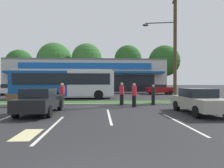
# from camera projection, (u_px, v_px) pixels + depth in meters

# --- Properties ---
(grass_median) EXTENTS (56.00, 2.20, 0.12)m
(grass_median) POSITION_uv_depth(u_px,v_px,m) (99.00, 103.00, 17.12)
(grass_median) COLOR #2D5B23
(grass_median) RESTS_ON ground_plane
(curb_lip) EXTENTS (56.00, 0.24, 0.12)m
(curb_lip) POSITION_uv_depth(u_px,v_px,m) (99.00, 104.00, 15.91)
(curb_lip) COLOR #99968C
(curb_lip) RESTS_ON ground_plane
(parking_stripe_0) EXTENTS (0.12, 4.80, 0.01)m
(parking_stripe_0) POSITION_uv_depth(u_px,v_px,m) (8.00, 117.00, 10.40)
(parking_stripe_0) COLOR silver
(parking_stripe_0) RESTS_ON ground_plane
(parking_stripe_1) EXTENTS (0.12, 4.80, 0.01)m
(parking_stripe_1) POSITION_uv_depth(u_px,v_px,m) (52.00, 127.00, 8.04)
(parking_stripe_1) COLOR silver
(parking_stripe_1) RESTS_ON ground_plane
(parking_stripe_2) EXTENTS (0.12, 4.80, 0.01)m
(parking_stripe_2) POSITION_uv_depth(u_px,v_px,m) (109.00, 116.00, 10.75)
(parking_stripe_2) COLOR silver
(parking_stripe_2) RESTS_ON ground_plane
(parking_stripe_3) EXTENTS (0.12, 4.80, 0.01)m
(parking_stripe_3) POSITION_uv_depth(u_px,v_px,m) (181.00, 123.00, 8.89)
(parking_stripe_3) COLOR silver
(parking_stripe_3) RESTS_ON ground_plane
(lot_arrow) EXTENTS (0.70, 1.60, 0.01)m
(lot_arrow) POSITION_uv_depth(u_px,v_px,m) (27.00, 135.00, 6.90)
(lot_arrow) COLOR beige
(lot_arrow) RESTS_ON ground_plane
(storefront_building) EXTENTS (27.74, 12.26, 5.89)m
(storefront_building) POSITION_uv_depth(u_px,v_px,m) (88.00, 76.00, 38.38)
(storefront_building) COLOR #BCB7AD
(storefront_building) RESTS_ON ground_plane
(tree_far_left) EXTENTS (6.40, 6.40, 9.67)m
(tree_far_left) POSITION_uv_depth(u_px,v_px,m) (19.00, 63.00, 47.39)
(tree_far_left) COLOR #473323
(tree_far_left) RESTS_ON ground_plane
(tree_left) EXTENTS (8.28, 8.28, 11.29)m
(tree_left) POSITION_uv_depth(u_px,v_px,m) (55.00, 60.00, 47.25)
(tree_left) COLOR #473323
(tree_left) RESTS_ON ground_plane
(tree_mid_left) EXTENTS (6.97, 6.97, 10.81)m
(tree_mid_left) POSITION_uv_depth(u_px,v_px,m) (87.00, 59.00, 45.69)
(tree_mid_left) COLOR #473323
(tree_mid_left) RESTS_ON ground_plane
(tree_mid) EXTENTS (6.51, 6.51, 10.70)m
(tree_mid) POSITION_uv_depth(u_px,v_px,m) (128.00, 59.00, 47.33)
(tree_mid) COLOR #473323
(tree_mid) RESTS_ON ground_plane
(tree_mid_right) EXTENTS (7.45, 7.45, 10.67)m
(tree_mid_right) POSITION_uv_depth(u_px,v_px,m) (164.00, 61.00, 47.31)
(tree_mid_right) COLOR #473323
(tree_mid_right) RESTS_ON ground_plane
(utility_pole) EXTENTS (3.13, 2.38, 9.95)m
(utility_pole) POSITION_uv_depth(u_px,v_px,m) (173.00, 43.00, 17.48)
(utility_pole) COLOR #4C3826
(utility_pole) RESTS_ON ground_plane
(city_bus) EXTENTS (11.13, 2.84, 3.25)m
(city_bus) POSITION_uv_depth(u_px,v_px,m) (64.00, 83.00, 21.96)
(city_bus) COLOR #144793
(city_bus) RESTS_ON ground_plane
(bus_stop_bench) EXTENTS (1.60, 0.45, 0.95)m
(bus_stop_bench) POSITION_uv_depth(u_px,v_px,m) (18.00, 100.00, 14.69)
(bus_stop_bench) COLOR brown
(bus_stop_bench) RESTS_ON ground_plane
(car_0) EXTENTS (4.22, 2.02, 1.58)m
(car_0) POSITION_uv_depth(u_px,v_px,m) (9.00, 90.00, 27.57)
(car_0) COLOR silver
(car_0) RESTS_ON ground_plane
(car_1) EXTENTS (1.90, 4.32, 1.48)m
(car_1) POSITION_uv_depth(u_px,v_px,m) (40.00, 101.00, 11.41)
(car_1) COLOR black
(car_1) RESTS_ON ground_plane
(car_2) EXTENTS (1.86, 4.30, 1.47)m
(car_2) POSITION_uv_depth(u_px,v_px,m) (199.00, 101.00, 11.49)
(car_2) COLOR #9E998C
(car_2) RESTS_ON ground_plane
(car_3) EXTENTS (4.63, 2.01, 1.42)m
(car_3) POSITION_uv_depth(u_px,v_px,m) (79.00, 90.00, 28.01)
(car_3) COLOR #515459
(car_3) RESTS_ON ground_plane
(car_4) EXTENTS (4.15, 1.92, 1.48)m
(car_4) POSITION_uv_depth(u_px,v_px,m) (160.00, 89.00, 29.58)
(car_4) COLOR maroon
(car_4) RESTS_ON ground_plane
(pedestrian_near_bench) EXTENTS (0.36, 0.36, 1.78)m
(pedestrian_near_bench) POSITION_uv_depth(u_px,v_px,m) (62.00, 95.00, 14.48)
(pedestrian_near_bench) COLOR #47423D
(pedestrian_near_bench) RESTS_ON ground_plane
(pedestrian_by_pole) EXTENTS (0.33, 0.33, 1.64)m
(pedestrian_by_pole) POSITION_uv_depth(u_px,v_px,m) (153.00, 95.00, 15.82)
(pedestrian_by_pole) COLOR black
(pedestrian_by_pole) RESTS_ON ground_plane
(pedestrian_mid) EXTENTS (0.36, 0.36, 1.80)m
(pedestrian_mid) POSITION_uv_depth(u_px,v_px,m) (122.00, 94.00, 15.70)
(pedestrian_mid) COLOR black
(pedestrian_mid) RESTS_ON ground_plane
(pedestrian_far) EXTENTS (0.35, 0.35, 1.76)m
(pedestrian_far) POSITION_uv_depth(u_px,v_px,m) (134.00, 95.00, 14.54)
(pedestrian_far) COLOR black
(pedestrian_far) RESTS_ON ground_plane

